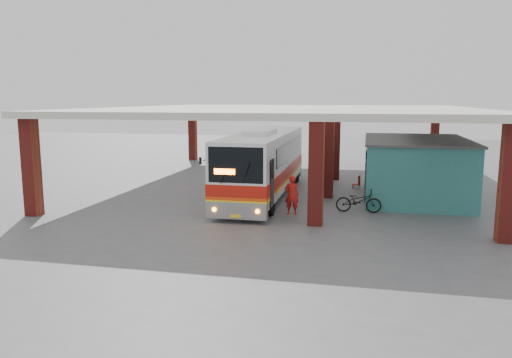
{
  "coord_description": "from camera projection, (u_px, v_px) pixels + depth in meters",
  "views": [
    {
      "loc": [
        4.99,
        -23.17,
        5.19
      ],
      "look_at": [
        -0.19,
        0.0,
        1.34
      ],
      "focal_mm": 35.0,
      "sensor_mm": 36.0,
      "label": 1
    }
  ],
  "objects": [
    {
      "name": "shop_building",
      "position": [
        415.0,
        168.0,
        26.22
      ],
      "size": [
        5.2,
        8.2,
        3.11
      ],
      "color": "#2C6E67",
      "rests_on": "ground"
    },
    {
      "name": "motorcycle",
      "position": [
        359.0,
        201.0,
        22.86
      ],
      "size": [
        2.08,
        0.78,
        1.08
      ],
      "primitive_type": "imported",
      "rotation": [
        0.0,
        0.0,
        1.6
      ],
      "color": "black",
      "rests_on": "ground"
    },
    {
      "name": "coach_bus",
      "position": [
        264.0,
        163.0,
        26.42
      ],
      "size": [
        2.79,
        12.48,
        3.62
      ],
      "rotation": [
        0.0,
        0.0,
        0.01
      ],
      "color": "silver",
      "rests_on": "ground"
    },
    {
      "name": "red_chair",
      "position": [
        358.0,
        182.0,
        29.05
      ],
      "size": [
        0.47,
        0.47,
        0.75
      ],
      "rotation": [
        0.0,
        0.0,
        -0.21
      ],
      "color": "#B22013",
      "rests_on": "ground"
    },
    {
      "name": "brick_columns",
      "position": [
        303.0,
        152.0,
        28.39
      ],
      "size": [
        20.1,
        21.6,
        4.35
      ],
      "color": "maroon",
      "rests_on": "ground"
    },
    {
      "name": "pedestrian",
      "position": [
        292.0,
        195.0,
        22.45
      ],
      "size": [
        0.67,
        0.46,
        1.78
      ],
      "primitive_type": "imported",
      "rotation": [
        0.0,
        0.0,
        3.19
      ],
      "color": "red",
      "rests_on": "ground"
    },
    {
      "name": "canopy_roof",
      "position": [
        291.0,
        110.0,
        29.66
      ],
      "size": [
        21.0,
        23.0,
        0.3
      ],
      "primitive_type": "cube",
      "color": "beige",
      "rests_on": "brick_columns"
    },
    {
      "name": "ground",
      "position": [
        260.0,
        206.0,
        24.23
      ],
      "size": [
        90.0,
        90.0,
        0.0
      ],
      "primitive_type": "plane",
      "color": "#515154",
      "rests_on": "ground"
    }
  ]
}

